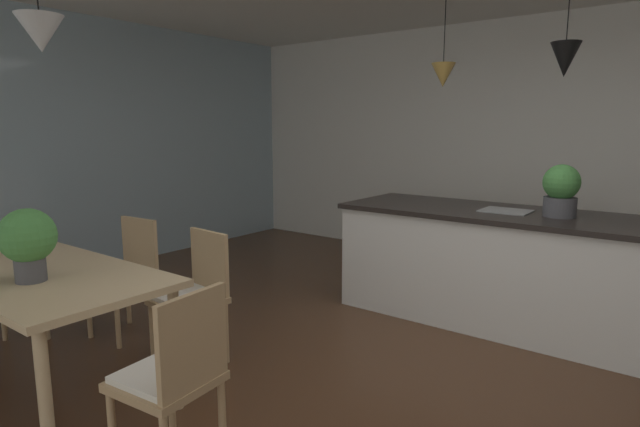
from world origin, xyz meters
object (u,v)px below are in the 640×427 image
at_px(chair_far_left, 127,273).
at_px(kitchen_island, 489,264).
at_px(chair_far_right, 194,293).
at_px(potted_plant_on_island, 561,190).
at_px(potted_plant_on_table, 28,239).
at_px(chair_kitchen_end, 174,375).
at_px(dining_table, 38,282).

height_order(chair_far_left, kitchen_island, kitchen_island).
relative_size(chair_far_right, potted_plant_on_island, 2.26).
bearing_deg(chair_far_left, potted_plant_on_table, -57.30).
relative_size(chair_far_right, chair_far_left, 1.00).
relative_size(chair_kitchen_end, potted_plant_on_table, 2.22).
xyz_separation_m(chair_far_left, kitchen_island, (2.05, 1.95, -0.01)).
height_order(kitchen_island, potted_plant_on_table, potted_plant_on_table).
relative_size(chair_far_left, potted_plant_on_table, 2.22).
distance_m(chair_far_left, potted_plant_on_table, 1.20).
bearing_deg(potted_plant_on_table, kitchen_island, 62.96).
height_order(kitchen_island, potted_plant_on_island, potted_plant_on_island).
relative_size(chair_kitchen_end, kitchen_island, 0.37).
xyz_separation_m(chair_kitchen_end, potted_plant_on_table, (-1.03, -0.12, 0.49)).
xyz_separation_m(kitchen_island, potted_plant_on_island, (0.50, 0.00, 0.64)).
bearing_deg(kitchen_island, potted_plant_on_island, 0.00).
distance_m(dining_table, chair_kitchen_end, 1.24).
bearing_deg(chair_far_right, chair_far_left, 180.00).
bearing_deg(kitchen_island, potted_plant_on_table, -117.04).
distance_m(chair_far_left, kitchen_island, 2.83).
relative_size(chair_kitchen_end, chair_far_left, 1.00).
bearing_deg(chair_far_right, kitchen_island, 56.86).
bearing_deg(chair_far_left, potted_plant_on_island, 37.38).
distance_m(chair_far_right, chair_far_left, 0.78).
distance_m(chair_far_left, potted_plant_on_island, 3.27).
relative_size(chair_far_left, kitchen_island, 0.37).
bearing_deg(chair_kitchen_end, kitchen_island, 81.00).
xyz_separation_m(dining_table, chair_kitchen_end, (1.23, 0.00, -0.19)).
distance_m(chair_far_right, potted_plant_on_table, 1.06).
bearing_deg(kitchen_island, chair_far_right, -123.14).
relative_size(dining_table, kitchen_island, 0.73).
height_order(chair_far_right, potted_plant_on_table, potted_plant_on_table).
distance_m(kitchen_island, potted_plant_on_island, 0.81).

